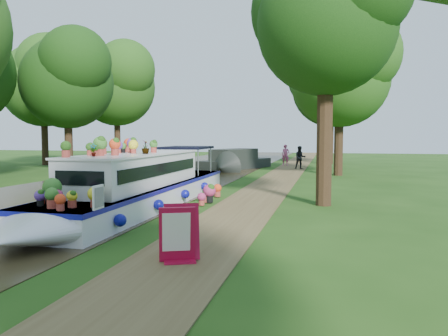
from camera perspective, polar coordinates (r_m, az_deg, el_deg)
ground at (r=13.51m, az=-3.78°, el=-6.25°), size 100.00×100.00×0.00m
canal_water at (r=16.32m, az=-24.38°, el=-4.76°), size 10.00×100.00×0.02m
towpath at (r=13.21m, az=1.22°, el=-6.42°), size 2.20×100.00×0.03m
plant_boat at (r=14.88m, az=-11.24°, el=-2.03°), size 2.29×13.52×2.29m
tree_near_overhang at (r=16.27m, az=13.21°, el=18.89°), size 5.52×5.28×8.99m
tree_near_mid at (r=28.04m, az=14.88°, el=12.29°), size 6.90×6.60×9.40m
tree_near_far at (r=39.03m, az=13.81°, el=10.91°), size 7.59×7.26×10.30m
tree_far_c at (r=32.23m, az=-19.77°, el=11.27°), size 7.13×6.82×9.59m
tree_far_d at (r=41.68m, az=-13.84°, el=10.96°), size 8.05×7.70×10.85m
tree_far_h at (r=39.50m, az=-22.51°, el=10.76°), size 7.82×7.48×10.49m
second_boat at (r=31.67m, az=1.35°, el=0.90°), size 4.48×8.07×1.47m
sandwich_board at (r=8.57m, az=-5.88°, el=-8.84°), size 0.75×0.78×1.10m
pedestrian_pink at (r=35.65m, az=8.04°, el=1.69°), size 0.66×0.48×1.69m
pedestrian_dark at (r=32.12m, az=9.91°, el=1.36°), size 0.93×0.79×1.66m
verge_plant at (r=14.02m, az=-4.46°, el=-4.98°), size 0.48×0.45×0.43m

